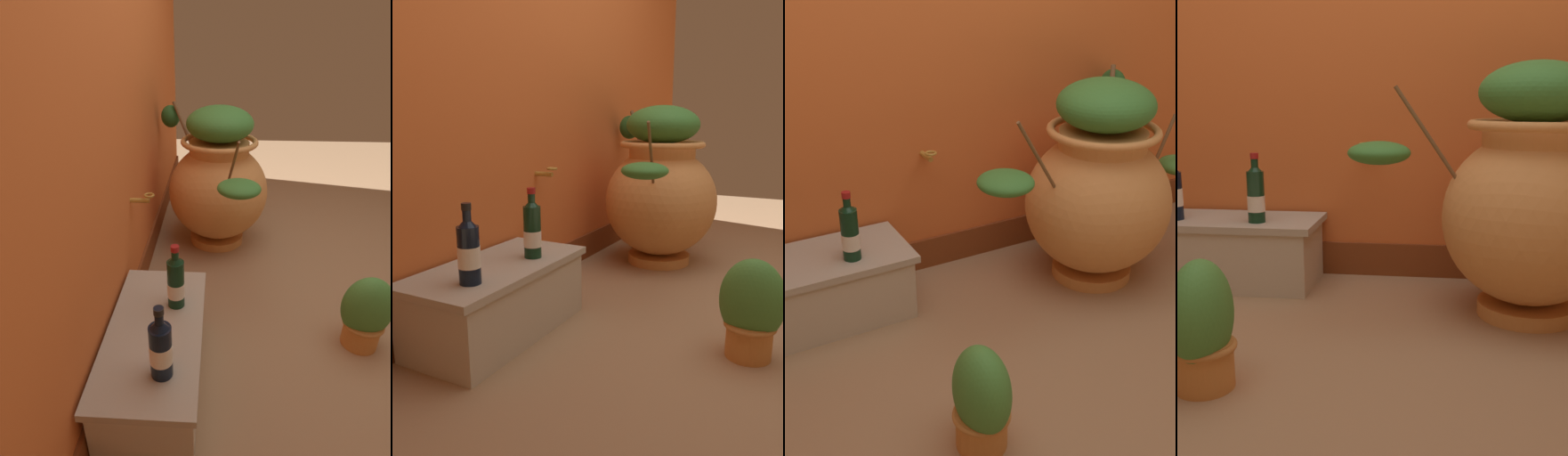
{
  "view_description": "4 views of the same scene",
  "coord_description": "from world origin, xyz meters",
  "views": [
    {
      "loc": [
        -1.79,
        0.66,
        1.38
      ],
      "look_at": [
        0.12,
        0.77,
        0.37
      ],
      "focal_mm": 29.82,
      "sensor_mm": 36.0,
      "label": 1
    },
    {
      "loc": [
        -2.08,
        -0.29,
        0.88
      ],
      "look_at": [
        0.07,
        0.85,
        0.31
      ],
      "focal_mm": 37.19,
      "sensor_mm": 36.0,
      "label": 2
    },
    {
      "loc": [
        -1.07,
        -1.36,
        1.54
      ],
      "look_at": [
        0.12,
        0.82,
        0.3
      ],
      "focal_mm": 47.87,
      "sensor_mm": 36.0,
      "label": 3
    },
    {
      "loc": [
        0.32,
        -1.51,
        0.81
      ],
      "look_at": [
        0.02,
        0.82,
        0.29
      ],
      "focal_mm": 45.07,
      "sensor_mm": 36.0,
      "label": 4
    }
  ],
  "objects": [
    {
      "name": "ground_plane",
      "position": [
        0.0,
        0.0,
        0.0
      ],
      "size": [
        7.0,
        7.0,
        0.0
      ],
      "primitive_type": "plane",
      "color": "#9E7A56"
    },
    {
      "name": "potted_shrub",
      "position": [
        -0.36,
        -0.06,
        0.19
      ],
      "size": [
        0.19,
        0.24,
        0.38
      ],
      "color": "#CC7F3D",
      "rests_on": "ground_plane"
    },
    {
      "name": "terracotta_urn",
      "position": [
        0.65,
        0.65,
        0.46
      ],
      "size": [
        1.21,
        0.76,
        0.96
      ],
      "color": "#D68E4C",
      "rests_on": "ground_plane"
    },
    {
      "name": "stone_ledge",
      "position": [
        -0.64,
        0.89,
        0.16
      ],
      "size": [
        0.81,
        0.39,
        0.3
      ],
      "color": "beige",
      "rests_on": "ground_plane"
    },
    {
      "name": "wine_bottle_left",
      "position": [
        -0.48,
        0.82,
        0.43
      ],
      "size": [
        0.08,
        0.08,
        0.3
      ],
      "color": "black",
      "rests_on": "stone_ledge"
    }
  ]
}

